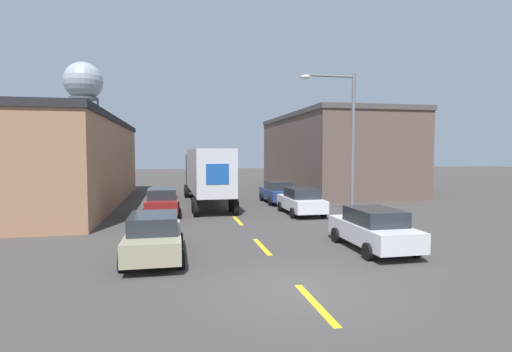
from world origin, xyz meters
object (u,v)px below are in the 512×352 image
semi_truck (206,172)px  street_lamp (346,134)px  parked_car_right_near (373,228)px  parked_car_right_mid (301,201)px  water_tower (83,82)px  parked_car_left_near (154,236)px  parked_car_right_far (278,192)px  parked_car_left_far (162,201)px

semi_truck → street_lamp: street_lamp is taller
parked_car_right_near → parked_car_right_mid: bearing=90.0°
parked_car_right_near → water_tower: bearing=111.7°
water_tower → semi_truck: bearing=-67.4°
parked_car_left_near → parked_car_right_far: same height
parked_car_right_near → semi_truck: bearing=109.3°
parked_car_left_far → parked_car_right_far: size_ratio=1.00×
water_tower → parked_car_right_near: bearing=-68.3°
parked_car_left_far → parked_car_left_near: same height
water_tower → street_lamp: water_tower is taller
street_lamp → water_tower: bearing=116.5°
parked_car_left_near → water_tower: bearing=103.8°
parked_car_right_mid → parked_car_right_far: (0.00, 5.48, 0.00)m
street_lamp → parked_car_right_near: bearing=-105.9°
parked_car_right_mid → water_tower: size_ratio=0.25×
parked_car_left_near → street_lamp: street_lamp is taller
street_lamp → parked_car_left_far: bearing=162.1°
semi_truck → parked_car_right_near: (5.20, -14.87, -1.52)m
semi_truck → parked_car_left_far: size_ratio=2.93×
parked_car_right_near → parked_car_left_far: 13.06m
parked_car_right_mid → parked_car_right_near: bearing=-90.0°
parked_car_left_far → water_tower: bearing=106.8°
water_tower → parked_car_left_far: bearing=-73.2°
parked_car_right_far → street_lamp: 8.62m
semi_truck → parked_car_right_mid: size_ratio=2.93×
semi_truck → street_lamp: bearing=-49.2°
parked_car_left_near → street_lamp: 12.74m
street_lamp → semi_truck: bearing=132.1°
semi_truck → parked_car_right_near: semi_truck is taller
parked_car_right_far → water_tower: 46.52m
parked_car_left_far → parked_car_right_mid: 8.27m
parked_car_left_far → parked_car_left_near: size_ratio=1.00×
parked_car_left_far → parked_car_right_mid: bearing=-9.3°
parked_car_left_near → parked_car_left_far: bearing=90.0°
parked_car_right_mid → parked_car_right_far: size_ratio=1.00×
parked_car_left_far → parked_car_right_mid: (8.16, -1.33, 0.00)m
parked_car_left_far → street_lamp: bearing=-17.9°
semi_truck → parked_car_right_far: semi_truck is taller
semi_truck → parked_car_right_mid: 8.09m
parked_car_right_mid → parked_car_right_far: 5.48m
parked_car_left_near → water_tower: (-13.03, 53.12, 13.81)m
parked_car_right_far → water_tower: (-21.19, 39.04, 13.81)m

